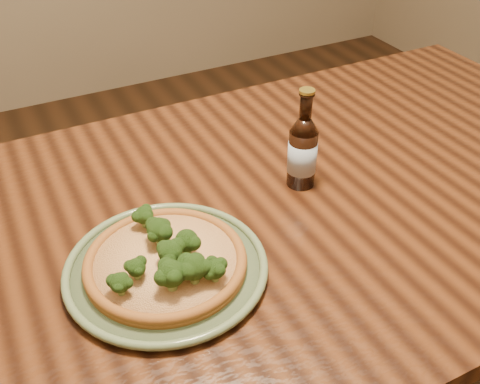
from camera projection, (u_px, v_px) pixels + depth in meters
name	position (u px, v px, depth m)	size (l,w,h in m)	color
table	(283.00, 233.00, 1.12)	(1.60, 0.90, 0.75)	#46220F
plate	(166.00, 268.00, 0.90)	(0.33, 0.33, 0.02)	#60734F
pizza	(166.00, 261.00, 0.88)	(0.26, 0.26, 0.07)	#925521
beer_bottle	(303.00, 151.00, 1.06)	(0.06, 0.06, 0.20)	black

